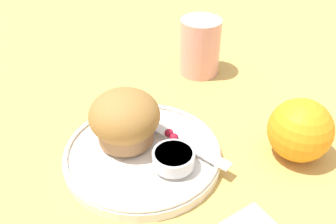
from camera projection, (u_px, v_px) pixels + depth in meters
name	position (u px, v px, depth m)	size (l,w,h in m)	color
ground_plane	(149.00, 148.00, 0.53)	(3.00, 3.00, 0.00)	tan
plate	(143.00, 154.00, 0.51)	(0.21, 0.21, 0.02)	silver
muffin	(125.00, 119.00, 0.50)	(0.10, 0.10, 0.07)	#9E7047
cream_ramekin	(176.00, 157.00, 0.48)	(0.05, 0.05, 0.02)	silver
berry_pair	(171.00, 135.00, 0.51)	(0.02, 0.01, 0.01)	maroon
butter_knife	(171.00, 136.00, 0.52)	(0.19, 0.07, 0.00)	silver
orange_fruit	(300.00, 130.00, 0.50)	(0.09, 0.09, 0.09)	orange
juice_glass	(200.00, 47.00, 0.68)	(0.07, 0.07, 0.10)	#E5998C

